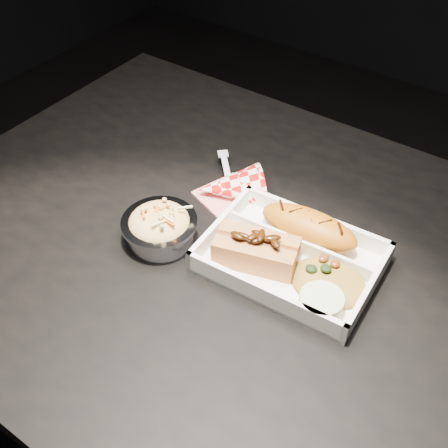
{
  "coord_description": "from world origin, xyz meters",
  "views": [
    {
      "loc": [
        0.27,
        -0.51,
        1.37
      ],
      "look_at": [
        -0.07,
        -0.02,
        0.81
      ],
      "focal_mm": 45.0,
      "sensor_mm": 36.0,
      "label": 1
    }
  ],
  "objects_px": {
    "dining_table": "(267,300)",
    "foil_coleslaw_cup": "(160,226)",
    "food_tray": "(291,260)",
    "hotdog": "(256,249)",
    "napkin_fork": "(230,187)",
    "fried_pastry": "(309,227)"
  },
  "relations": [
    {
      "from": "dining_table",
      "to": "hotdog",
      "type": "distance_m",
      "value": 0.13
    },
    {
      "from": "hotdog",
      "to": "napkin_fork",
      "type": "distance_m",
      "value": 0.16
    },
    {
      "from": "napkin_fork",
      "to": "dining_table",
      "type": "bearing_deg",
      "value": 13.83
    },
    {
      "from": "fried_pastry",
      "to": "foil_coleslaw_cup",
      "type": "distance_m",
      "value": 0.23
    },
    {
      "from": "fried_pastry",
      "to": "hotdog",
      "type": "relative_size",
      "value": 1.18
    },
    {
      "from": "dining_table",
      "to": "hotdog",
      "type": "bearing_deg",
      "value": -130.98
    },
    {
      "from": "dining_table",
      "to": "food_tray",
      "type": "distance_m",
      "value": 0.11
    },
    {
      "from": "dining_table",
      "to": "fried_pastry",
      "type": "distance_m",
      "value": 0.14
    },
    {
      "from": "fried_pastry",
      "to": "dining_table",
      "type": "bearing_deg",
      "value": -110.48
    },
    {
      "from": "dining_table",
      "to": "hotdog",
      "type": "xyz_separation_m",
      "value": [
        -0.02,
        -0.02,
        0.12
      ]
    },
    {
      "from": "foil_coleslaw_cup",
      "to": "napkin_fork",
      "type": "distance_m",
      "value": 0.15
    },
    {
      "from": "hotdog",
      "to": "napkin_fork",
      "type": "bearing_deg",
      "value": 121.69
    },
    {
      "from": "food_tray",
      "to": "hotdog",
      "type": "relative_size",
      "value": 1.97
    },
    {
      "from": "dining_table",
      "to": "foil_coleslaw_cup",
      "type": "xyz_separation_m",
      "value": [
        -0.16,
        -0.06,
        0.12
      ]
    },
    {
      "from": "dining_table",
      "to": "hotdog",
      "type": "relative_size",
      "value": 9.08
    },
    {
      "from": "food_tray",
      "to": "fried_pastry",
      "type": "relative_size",
      "value": 1.66
    },
    {
      "from": "dining_table",
      "to": "foil_coleslaw_cup",
      "type": "distance_m",
      "value": 0.21
    },
    {
      "from": "food_tray",
      "to": "hotdog",
      "type": "xyz_separation_m",
      "value": [
        -0.04,
        -0.03,
        0.02
      ]
    },
    {
      "from": "dining_table",
      "to": "hotdog",
      "type": "height_order",
      "value": "hotdog"
    },
    {
      "from": "dining_table",
      "to": "food_tray",
      "type": "bearing_deg",
      "value": 22.46
    },
    {
      "from": "fried_pastry",
      "to": "foil_coleslaw_cup",
      "type": "height_order",
      "value": "foil_coleslaw_cup"
    },
    {
      "from": "dining_table",
      "to": "foil_coleslaw_cup",
      "type": "height_order",
      "value": "foil_coleslaw_cup"
    }
  ]
}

